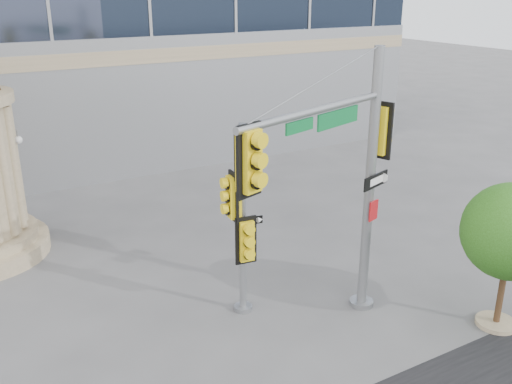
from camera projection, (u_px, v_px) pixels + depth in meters
ground at (294, 346)px, 13.48m from camera, size 120.00×120.00×0.00m
main_signal_pole at (344, 165)px, 12.92m from camera, size 5.06×2.03×6.75m
secondary_signal_pole at (242, 208)px, 13.85m from camera, size 0.86×0.71×5.00m
street_tree at (511, 235)px, 13.51m from camera, size 2.39×2.34×3.73m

